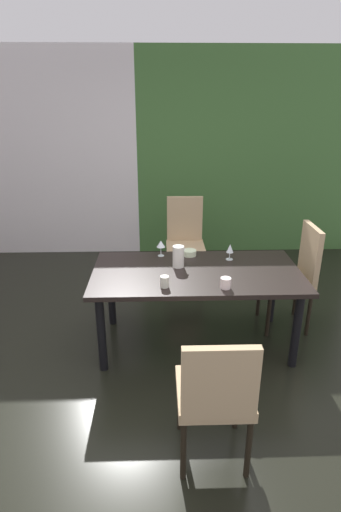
% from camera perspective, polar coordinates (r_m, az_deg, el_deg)
% --- Properties ---
extents(ground_plane, '(5.95, 5.76, 0.02)m').
position_cam_1_polar(ground_plane, '(3.43, -2.35, -16.56)').
color(ground_plane, black).
extents(back_panel_interior, '(2.74, 0.10, 2.72)m').
position_cam_1_polar(back_panel_interior, '(5.80, -18.81, 13.29)').
color(back_panel_interior, silver).
rests_on(back_panel_interior, ground_plane).
extents(garden_window_panel, '(3.20, 0.10, 2.72)m').
position_cam_1_polar(garden_window_panel, '(5.72, 11.96, 13.84)').
color(garden_window_panel, '#3F6932').
rests_on(garden_window_panel, ground_plane).
extents(dining_table, '(1.79, 0.93, 0.72)m').
position_cam_1_polar(dining_table, '(3.47, 3.72, -3.35)').
color(dining_table, black).
rests_on(dining_table, ground_plane).
extents(chair_right_far, '(0.44, 0.44, 1.02)m').
position_cam_1_polar(chair_right_far, '(3.96, 17.42, -2.30)').
color(chair_right_far, tan).
rests_on(chair_right_far, ground_plane).
extents(chair_head_far, '(0.44, 0.45, 1.03)m').
position_cam_1_polar(chair_head_far, '(4.70, 2.10, 2.61)').
color(chair_head_far, tan).
rests_on(chair_head_far, ground_plane).
extents(chair_head_near, '(0.44, 0.44, 0.93)m').
position_cam_1_polar(chair_head_near, '(2.45, 6.46, -18.81)').
color(chair_head_near, tan).
rests_on(chair_head_near, ground_plane).
extents(wine_glass_west, '(0.06, 0.06, 0.15)m').
position_cam_1_polar(wine_glass_west, '(3.66, 8.49, 1.01)').
color(wine_glass_west, silver).
rests_on(wine_glass_west, dining_table).
extents(wine_glass_rear, '(0.08, 0.08, 0.15)m').
position_cam_1_polar(wine_glass_rear, '(3.71, -1.39, 1.68)').
color(wine_glass_rear, silver).
rests_on(wine_glass_rear, dining_table).
extents(serving_bowl_front, '(0.13, 0.13, 0.05)m').
position_cam_1_polar(serving_bowl_front, '(3.75, 2.74, 0.47)').
color(serving_bowl_front, beige).
rests_on(serving_bowl_front, dining_table).
extents(cup_south, '(0.07, 0.07, 0.09)m').
position_cam_1_polar(cup_south, '(3.13, -0.85, -3.69)').
color(cup_south, silver).
rests_on(cup_south, dining_table).
extents(cup_center, '(0.08, 0.08, 0.09)m').
position_cam_1_polar(cup_center, '(3.14, 7.88, -3.84)').
color(cup_center, white).
rests_on(cup_center, dining_table).
extents(pitcher_north, '(0.11, 0.10, 0.19)m').
position_cam_1_polar(pitcher_north, '(3.48, 1.14, -0.05)').
color(pitcher_north, white).
rests_on(pitcher_north, dining_table).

